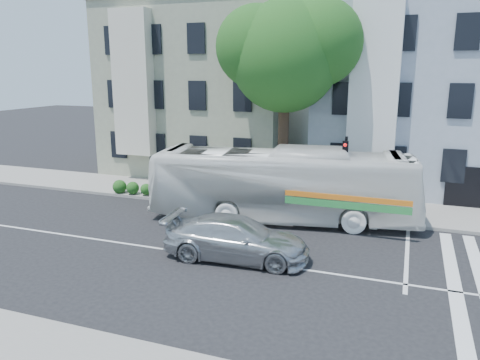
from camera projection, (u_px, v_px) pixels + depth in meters
The scene contains 9 objects.
ground at pixel (222, 258), 17.52m from camera, with size 120.00×120.00×0.00m, color black.
sidewalk_far at pixel (279, 201), 24.82m from camera, with size 80.00×4.00×0.15m, color gray.
building_left at pixel (210, 90), 32.30m from camera, with size 12.00×10.00×11.00m, color gray.
building_right at pixel (427, 93), 27.61m from camera, with size 12.00×10.00×11.00m, color #919DAD.
street_tree at pixel (287, 50), 23.68m from camera, with size 7.30×5.90×11.10m.
bus at pixel (283, 185), 21.58m from camera, with size 12.24×2.86×3.41m, color white.
sedan at pixel (236, 238), 17.32m from camera, with size 5.41×2.20×1.57m, color silver.
hedge at pixel (188, 193), 24.68m from camera, with size 8.50×0.84×0.70m, color #296420, non-canonical shape.
traffic_signal at pixel (345, 168), 21.16m from camera, with size 0.42×0.52×3.95m.
Camera 1 is at (6.26, -15.15, 6.89)m, focal length 35.00 mm.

